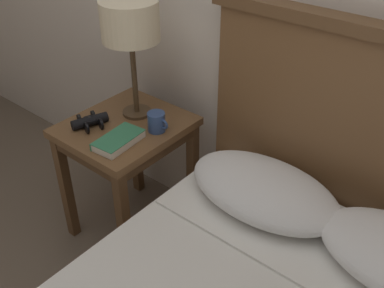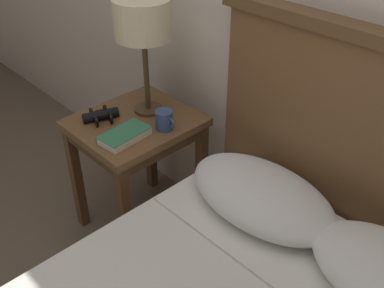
{
  "view_description": "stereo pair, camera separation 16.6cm",
  "coord_description": "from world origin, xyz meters",
  "views": [
    {
      "loc": [
        0.7,
        -0.56,
        1.64
      ],
      "look_at": [
        -0.17,
        0.5,
        0.71
      ],
      "focal_mm": 42.0,
      "sensor_mm": 36.0,
      "label": 1
    },
    {
      "loc": [
        0.82,
        -0.45,
        1.64
      ],
      "look_at": [
        -0.17,
        0.5,
        0.71
      ],
      "focal_mm": 42.0,
      "sensor_mm": 36.0,
      "label": 2
    }
  ],
  "objects": [
    {
      "name": "table_lamp",
      "position": [
        -0.62,
        0.65,
        1.03
      ],
      "size": [
        0.24,
        0.24,
        0.51
      ],
      "color": "#4C3823",
      "rests_on": "nightstand"
    },
    {
      "name": "binoculars_pair",
      "position": [
        -0.7,
        0.44,
        0.63
      ],
      "size": [
        0.15,
        0.16,
        0.05
      ],
      "color": "black",
      "rests_on": "nightstand"
    },
    {
      "name": "book_on_nightstand",
      "position": [
        -0.5,
        0.42,
        0.63
      ],
      "size": [
        0.14,
        0.22,
        0.04
      ],
      "color": "silver",
      "rests_on": "nightstand"
    },
    {
      "name": "nightstand",
      "position": [
        -0.6,
        0.55,
        0.52
      ],
      "size": [
        0.46,
        0.53,
        0.61
      ],
      "color": "brown",
      "rests_on": "ground_plane"
    },
    {
      "name": "coffee_mug",
      "position": [
        -0.45,
        0.6,
        0.65
      ],
      "size": [
        0.1,
        0.08,
        0.08
      ],
      "color": "#334C84",
      "rests_on": "nightstand"
    }
  ]
}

